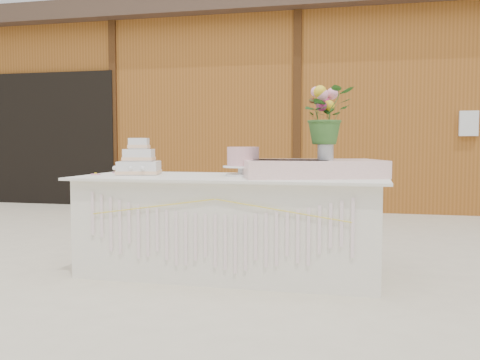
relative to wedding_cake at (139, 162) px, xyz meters
name	(u,v)px	position (x,y,z in m)	size (l,w,h in m)	color
ground	(231,273)	(0.79, -0.03, -0.87)	(80.00, 80.00, 0.00)	beige
barn	(310,108)	(0.78, 5.96, 0.80)	(12.60, 4.60, 3.30)	brown
cake_table	(231,225)	(0.79, -0.04, -0.48)	(2.40, 1.00, 0.77)	white
wedding_cake	(139,162)	(0.00, 0.00, 0.00)	(0.40, 0.40, 0.30)	silver
pink_cake_stand	(243,160)	(0.87, 0.02, 0.03)	(0.32, 0.32, 0.23)	white
satin_runner	(312,168)	(1.41, 0.03, -0.04)	(1.04, 0.60, 0.13)	#FFD4CD
flower_vase	(326,149)	(1.52, 0.01, 0.11)	(0.12, 0.12, 0.17)	silver
bouquet	(326,109)	(1.52, 0.01, 0.41)	(0.39, 0.34, 0.43)	#336026
loose_flowers	(111,173)	(-0.25, -0.01, -0.09)	(0.16, 0.38, 0.02)	#CB7C9B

